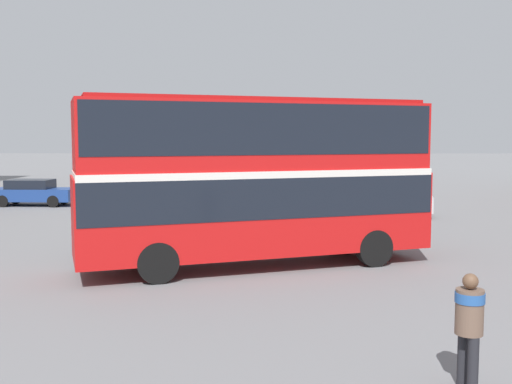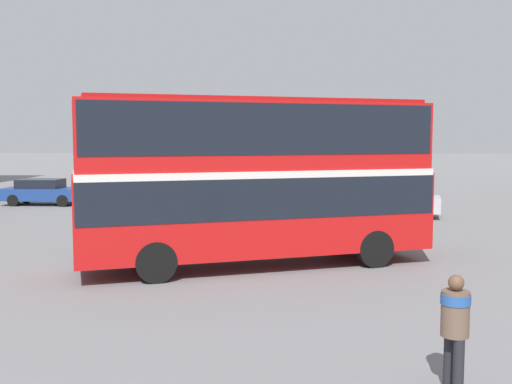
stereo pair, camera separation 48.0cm
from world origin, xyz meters
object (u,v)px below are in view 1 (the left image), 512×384
Objects in this scene: double_decker_bus at (256,171)px; parked_car_kerb_near at (33,192)px; parked_car_side_street at (387,200)px; pedestrian_foreground at (469,319)px; parked_car_kerb_far at (177,188)px.

double_decker_bus is 2.32× the size of parked_car_kerb_near.
pedestrian_foreground is at bearing 94.32° from parked_car_side_street.
double_decker_bus reaches higher than parked_car_kerb_near.
parked_car_kerb_far is at bearing 14.99° from parked_car_kerb_near.
parked_car_side_street is (18.66, -4.23, 0.03)m from parked_car_kerb_near.
parked_car_side_street is at bearing -112.43° from pedestrian_foreground.
pedestrian_foreground is at bearing -54.88° from parked_car_kerb_near.
parked_car_kerb_near is 19.14m from parked_car_side_street.
parked_car_kerb_far reaches higher than parked_car_side_street.
double_decker_bus is 2.19× the size of parked_car_kerb_far.
pedestrian_foreground is 27.04m from parked_car_kerb_far.
parked_car_kerb_far is 12.53m from parked_car_side_street.
pedestrian_foreground reaches higher than parked_car_kerb_near.
parked_car_kerb_far is (-4.87, 17.23, -1.99)m from double_decker_bus.
pedestrian_foreground is 19.91m from parked_car_side_street.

